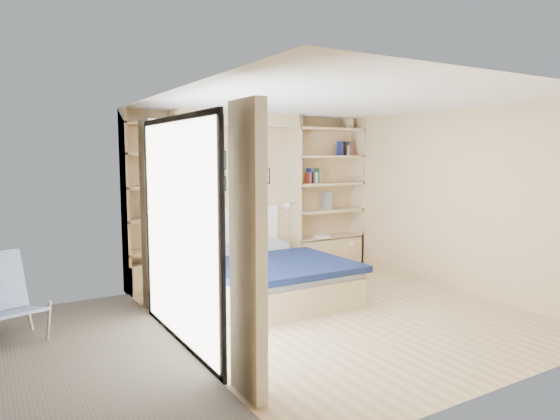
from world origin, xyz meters
TOP-DOWN VIEW (x-y plane):
  - ground at (0.00, 0.00)m, footprint 4.50×4.50m
  - room_shell at (-0.39, 1.52)m, footprint 4.50×4.50m
  - bed at (-0.44, 1.02)m, footprint 1.79×2.33m
  - photo_gallery at (-0.45, 2.22)m, footprint 1.48×0.02m
  - reading_lamps at (-0.30, 2.00)m, footprint 1.92×0.12m
  - shelf_decor at (1.21, 2.07)m, footprint 3.53×0.23m
  - deck_chair at (-3.46, 1.04)m, footprint 0.74×0.99m

SIDE VIEW (x-z plane):
  - ground at x=0.00m, z-range 0.00..0.00m
  - bed at x=-0.44m, z-range -0.25..0.82m
  - deck_chair at x=-3.46m, z-range -0.02..0.88m
  - room_shell at x=-0.39m, z-range -1.17..3.33m
  - reading_lamps at x=-0.30m, z-range 1.03..1.17m
  - photo_gallery at x=-0.45m, z-range 1.19..2.01m
  - shelf_decor at x=1.21m, z-range 0.70..2.73m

